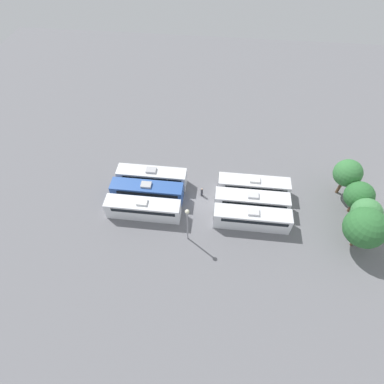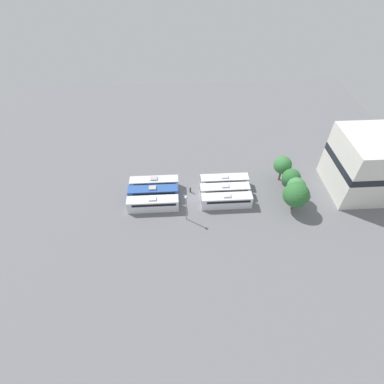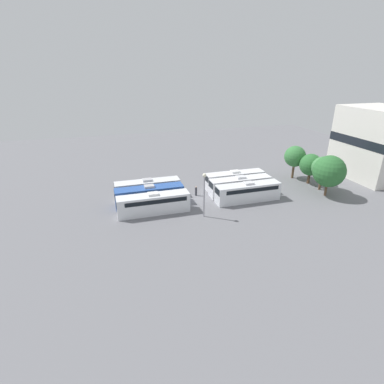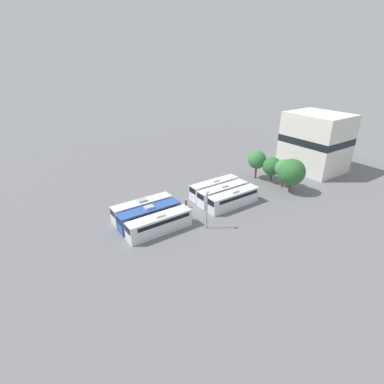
{
  "view_description": "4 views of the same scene",
  "coord_description": "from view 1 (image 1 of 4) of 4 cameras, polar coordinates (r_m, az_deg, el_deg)",
  "views": [
    {
      "loc": [
        28.83,
        2.02,
        38.36
      ],
      "look_at": [
        -0.97,
        -1.26,
        1.38
      ],
      "focal_mm": 28.0,
      "sensor_mm": 36.0,
      "label": 1
    },
    {
      "loc": [
        48.52,
        -2.26,
        50.02
      ],
      "look_at": [
        0.75,
        0.54,
        2.28
      ],
      "focal_mm": 28.0,
      "sensor_mm": 36.0,
      "label": 2
    },
    {
      "loc": [
        45.78,
        -14.66,
        21.3
      ],
      "look_at": [
        1.0,
        -1.25,
        1.86
      ],
      "focal_mm": 28.0,
      "sensor_mm": 36.0,
      "label": 3
    },
    {
      "loc": [
        41.32,
        -28.18,
        27.16
      ],
      "look_at": [
        -1.19,
        1.41,
        3.15
      ],
      "focal_mm": 28.0,
      "sensor_mm": 36.0,
      "label": 4
    }
  ],
  "objects": [
    {
      "name": "ground_plane",
      "position": [
        48.03,
        1.36,
        -2.05
      ],
      "size": [
        118.99,
        118.99,
        0.0
      ],
      "primitive_type": "plane",
      "color": "slate"
    },
    {
      "name": "bus_0",
      "position": [
        49.73,
        -7.57,
        2.91
      ],
      "size": [
        2.53,
        11.32,
        3.45
      ],
      "color": "silver",
      "rests_on": "ground_plane"
    },
    {
      "name": "bus_1",
      "position": [
        47.82,
        -8.48,
        0.16
      ],
      "size": [
        2.53,
        11.32,
        3.45
      ],
      "color": "#2D56A8",
      "rests_on": "ground_plane"
    },
    {
      "name": "bus_2",
      "position": [
        45.85,
        -9.25,
        -3.1
      ],
      "size": [
        2.53,
        11.32,
        3.45
      ],
      "color": "silver",
      "rests_on": "ground_plane"
    },
    {
      "name": "bus_3",
      "position": [
        48.97,
        11.63,
        1.1
      ],
      "size": [
        2.53,
        11.32,
        3.45
      ],
      "color": "white",
      "rests_on": "ground_plane"
    },
    {
      "name": "bus_4",
      "position": [
        46.97,
        11.31,
        -1.75
      ],
      "size": [
        2.53,
        11.32,
        3.45
      ],
      "color": "white",
      "rests_on": "ground_plane"
    },
    {
      "name": "bus_5",
      "position": [
        45.12,
        11.36,
        -4.9
      ],
      "size": [
        2.53,
        11.32,
        3.45
      ],
      "color": "silver",
      "rests_on": "ground_plane"
    },
    {
      "name": "worker_person",
      "position": [
        48.33,
        1.88,
        -0.05
      ],
      "size": [
        0.36,
        0.36,
        1.75
      ],
      "color": "#333338",
      "rests_on": "ground_plane"
    },
    {
      "name": "light_pole",
      "position": [
        40.29,
        -0.89,
        -5.32
      ],
      "size": [
        0.6,
        0.6,
        7.05
      ],
      "color": "gray",
      "rests_on": "ground_plane"
    },
    {
      "name": "tree_0",
      "position": [
        51.71,
        27.53,
        3.21
      ],
      "size": [
        4.26,
        4.26,
        6.78
      ],
      "color": "brown",
      "rests_on": "ground_plane"
    },
    {
      "name": "tree_1",
      "position": [
        50.42,
        29.2,
        -0.62
      ],
      "size": [
        4.26,
        4.26,
        5.98
      ],
      "color": "brown",
      "rests_on": "ground_plane"
    },
    {
      "name": "tree_2",
      "position": [
        48.13,
        30.27,
        -3.43
      ],
      "size": [
        4.1,
        4.1,
        6.38
      ],
      "color": "brown",
      "rests_on": "ground_plane"
    },
    {
      "name": "tree_3",
      "position": [
        46.08,
        30.11,
        -5.9
      ],
      "size": [
        5.58,
        5.58,
        7.37
      ],
      "color": "brown",
      "rests_on": "ground_plane"
    }
  ]
}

